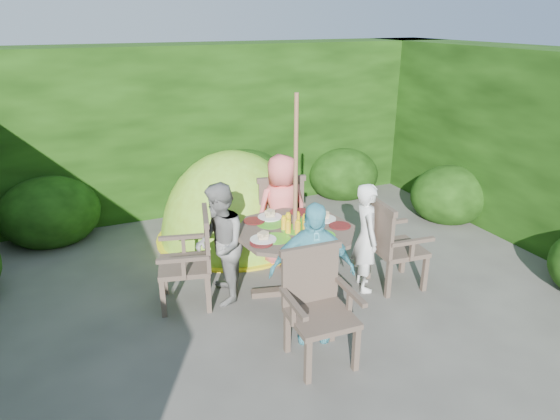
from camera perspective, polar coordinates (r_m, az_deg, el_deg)
name	(u,v)px	position (r m, az deg, el deg)	size (l,w,h in m)	color
ground	(302,331)	(5.03, 2.52, -13.68)	(60.00, 60.00, 0.00)	#4B4843
hedge_enclosure	(252,173)	(5.60, -3.25, 4.29)	(9.00, 9.00, 2.50)	black
patio_table	(295,240)	(5.34, 1.76, -3.43)	(1.60, 1.60, 0.93)	#41342A
parasol_pole	(295,200)	(5.17, 1.77, 1.10)	(0.04, 0.04, 2.20)	brown
garden_chair_right	(391,243)	(5.68, 12.62, -3.75)	(0.58, 0.64, 0.99)	#41342A
garden_chair_left	(192,258)	(5.31, -10.00, -5.43)	(0.64, 0.69, 0.99)	#41342A
garden_chair_back	(278,212)	(6.37, -0.19, -0.21)	(0.71, 0.65, 1.03)	#41342A
garden_chair_front	(317,305)	(4.46, 4.29, -10.74)	(0.61, 0.55, 0.98)	#41342A
child_right	(366,237)	(5.56, 9.83, -3.09)	(0.45, 0.30, 1.24)	white
child_left	(220,245)	(5.25, -6.90, -3.95)	(0.64, 0.50, 1.32)	gray
child_back	(282,210)	(6.05, 0.22, 0.02)	(0.67, 0.44, 1.37)	#FF6F69
child_front	(312,273)	(4.63, 3.69, -7.14)	(0.80, 0.33, 1.37)	#55B6C7
dome_tent	(235,237)	(7.01, -5.19, -3.09)	(2.22, 2.22, 2.44)	#82B222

